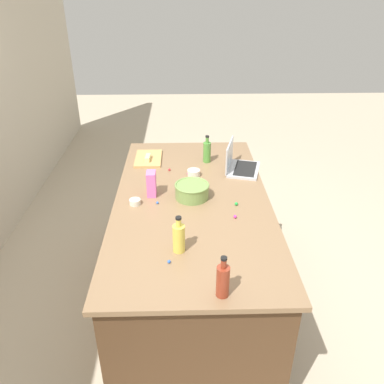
{
  "coord_description": "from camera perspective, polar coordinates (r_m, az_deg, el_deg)",
  "views": [
    {
      "loc": [
        -2.26,
        0.06,
        2.2
      ],
      "look_at": [
        0.0,
        0.0,
        0.95
      ],
      "focal_mm": 36.66,
      "sensor_mm": 36.0,
      "label": 1
    }
  ],
  "objects": [
    {
      "name": "cutting_board",
      "position": [
        3.18,
        -6.37,
        4.87
      ],
      "size": [
        0.33,
        0.21,
        0.02
      ],
      "primitive_type": "cube",
      "color": "tan",
      "rests_on": "island_counter"
    },
    {
      "name": "island_counter",
      "position": [
        2.86,
        0.0,
        -8.79
      ],
      "size": [
        1.99,
        1.02,
        0.9
      ],
      "color": "#4C331E",
      "rests_on": "ground"
    },
    {
      "name": "candy_3",
      "position": [
        2.54,
        6.46,
        -1.72
      ],
      "size": [
        0.02,
        0.02,
        0.02
      ],
      "primitive_type": "sphere",
      "color": "green",
      "rests_on": "island_counter"
    },
    {
      "name": "candy_6",
      "position": [
        2.61,
        -8.68,
        -1.08
      ],
      "size": [
        0.02,
        0.02,
        0.02
      ],
      "primitive_type": "sphere",
      "color": "#CC3399",
      "rests_on": "island_counter"
    },
    {
      "name": "ramekin_small",
      "position": [
        2.56,
        -8.29,
        -1.43
      ],
      "size": [
        0.07,
        0.07,
        0.04
      ],
      "primitive_type": "cylinder",
      "color": "beige",
      "rests_on": "island_counter"
    },
    {
      "name": "ground_plane",
      "position": [
        3.15,
        0.0,
        -15.29
      ],
      "size": [
        12.0,
        12.0,
        0.0
      ],
      "primitive_type": "plane",
      "color": "#B7A88E"
    },
    {
      "name": "candy_1",
      "position": [
        2.55,
        -5.06,
        -1.56
      ],
      "size": [
        0.02,
        0.02,
        0.02
      ],
      "primitive_type": "sphere",
      "color": "blue",
      "rests_on": "island_counter"
    },
    {
      "name": "candy_0",
      "position": [
        2.05,
        -3.36,
        -10.08
      ],
      "size": [
        0.02,
        0.02,
        0.02
      ],
      "primitive_type": "sphere",
      "color": "blue",
      "rests_on": "island_counter"
    },
    {
      "name": "bottle_oil",
      "position": [
        2.09,
        -1.93,
        -6.63
      ],
      "size": [
        0.07,
        0.07,
        0.21
      ],
      "color": "#DBC64C",
      "rests_on": "island_counter"
    },
    {
      "name": "candy_4",
      "position": [
        2.98,
        -3.3,
        3.27
      ],
      "size": [
        0.02,
        0.02,
        0.02
      ],
      "primitive_type": "sphere",
      "color": "red",
      "rests_on": "island_counter"
    },
    {
      "name": "candy_2",
      "position": [
        2.92,
        -0.55,
        2.72
      ],
      "size": [
        0.02,
        0.02,
        0.02
      ],
      "primitive_type": "sphere",
      "color": "#CC3399",
      "rests_on": "island_counter"
    },
    {
      "name": "mixing_bowl_large",
      "position": [
        2.59,
        0.07,
        0.21
      ],
      "size": [
        0.23,
        0.23,
        0.1
      ],
      "color": "#72934C",
      "rests_on": "island_counter"
    },
    {
      "name": "ramekin_medium",
      "position": [
        2.9,
        0.25,
        2.81
      ],
      "size": [
        0.09,
        0.09,
        0.05
      ],
      "primitive_type": "cylinder",
      "color": "beige",
      "rests_on": "island_counter"
    },
    {
      "name": "butter_stick_left",
      "position": [
        3.13,
        -6.45,
        4.97
      ],
      "size": [
        0.11,
        0.04,
        0.04
      ],
      "primitive_type": "cube",
      "rotation": [
        0.0,
        0.0,
        -0.06
      ],
      "color": "#F4E58C",
      "rests_on": "cutting_board"
    },
    {
      "name": "bottle_olive",
      "position": [
        3.1,
        2.19,
        5.91
      ],
      "size": [
        0.06,
        0.06,
        0.22
      ],
      "color": "#4C8C38",
      "rests_on": "island_counter"
    },
    {
      "name": "candy_5",
      "position": [
        2.41,
        6.29,
        -3.57
      ],
      "size": [
        0.02,
        0.02,
        0.02
      ],
      "primitive_type": "sphere",
      "color": "#CC3399",
      "rests_on": "island_counter"
    },
    {
      "name": "candy_bag",
      "position": [
        2.62,
        -5.93,
        1.2
      ],
      "size": [
        0.09,
        0.06,
        0.17
      ],
      "primitive_type": "cube",
      "color": "pink",
      "rests_on": "island_counter"
    },
    {
      "name": "laptop",
      "position": [
        2.99,
        6.86,
        3.98
      ],
      "size": [
        0.36,
        0.3,
        0.22
      ],
      "color": "#B7B7BC",
      "rests_on": "island_counter"
    },
    {
      "name": "bottle_soy",
      "position": [
        1.83,
        4.51,
        -12.68
      ],
      "size": [
        0.06,
        0.06,
        0.22
      ],
      "color": "maroon",
      "rests_on": "island_counter"
    }
  ]
}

